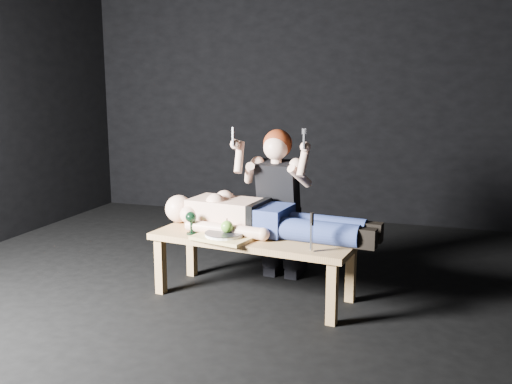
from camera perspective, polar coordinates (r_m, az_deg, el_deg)
ground at (r=4.14m, az=-3.54°, el=-10.11°), size 5.00×5.00×0.00m
back_wall at (r=6.26m, az=4.88°, el=10.99°), size 5.00×0.00×5.00m
table at (r=3.96m, az=-0.23°, el=-7.61°), size 1.47×0.70×0.45m
lying_man at (r=3.93m, az=0.96°, el=-2.32°), size 1.48×0.61×0.27m
kneeling_woman at (r=4.26m, az=2.55°, el=-1.10°), size 0.67×0.74×1.20m
serving_tray at (r=3.82m, az=-3.26°, el=-4.64°), size 0.45×0.37×0.02m
plate at (r=3.81m, az=-3.26°, el=-4.32°), size 0.32×0.32×0.02m
apple at (r=3.80m, az=-2.97°, el=-3.55°), size 0.08×0.08×0.08m
goblet at (r=3.95m, az=-6.63°, el=-3.14°), size 0.09×0.09×0.16m
fork_flat at (r=3.91m, az=-6.02°, el=-4.44°), size 0.05×0.15×0.01m
knife_flat at (r=3.74m, az=-1.03°, el=-5.09°), size 0.04×0.15×0.01m
spoon_flat at (r=3.80m, az=-1.18°, el=-4.81°), size 0.08×0.14×0.01m
carving_knife at (r=3.52m, az=5.69°, el=-4.11°), size 0.04×0.04×0.25m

